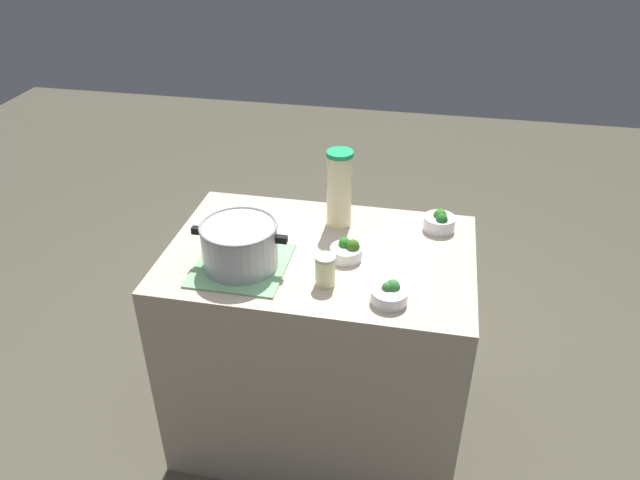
{
  "coord_description": "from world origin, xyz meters",
  "views": [
    {
      "loc": [
        -0.37,
        1.84,
        2.13
      ],
      "look_at": [
        0.0,
        0.0,
        0.95
      ],
      "focal_mm": 34.25,
      "sensor_mm": 36.0,
      "label": 1
    }
  ],
  "objects_px": {
    "lemonade_pitcher": "(339,189)",
    "broccoli_bowl_back": "(390,294)",
    "broccoli_bowl_center": "(347,251)",
    "mason_jar": "(325,270)",
    "cooking_pot": "(240,244)",
    "broccoli_bowl_front": "(440,221)"
  },
  "relations": [
    {
      "from": "broccoli_bowl_front",
      "to": "broccoli_bowl_back",
      "type": "relative_size",
      "value": 1.01
    },
    {
      "from": "broccoli_bowl_front",
      "to": "broccoli_bowl_center",
      "type": "bearing_deg",
      "value": 40.26
    },
    {
      "from": "cooking_pot",
      "to": "broccoli_bowl_back",
      "type": "bearing_deg",
      "value": 169.43
    },
    {
      "from": "lemonade_pitcher",
      "to": "mason_jar",
      "type": "height_order",
      "value": "lemonade_pitcher"
    },
    {
      "from": "cooking_pot",
      "to": "lemonade_pitcher",
      "type": "relative_size",
      "value": 1.1
    },
    {
      "from": "lemonade_pitcher",
      "to": "broccoli_bowl_back",
      "type": "height_order",
      "value": "lemonade_pitcher"
    },
    {
      "from": "broccoli_bowl_center",
      "to": "broccoli_bowl_back",
      "type": "relative_size",
      "value": 0.95
    },
    {
      "from": "broccoli_bowl_front",
      "to": "broccoli_bowl_center",
      "type": "distance_m",
      "value": 0.42
    },
    {
      "from": "cooking_pot",
      "to": "mason_jar",
      "type": "height_order",
      "value": "cooking_pot"
    },
    {
      "from": "broccoli_bowl_back",
      "to": "mason_jar",
      "type": "bearing_deg",
      "value": -13.38
    },
    {
      "from": "broccoli_bowl_back",
      "to": "cooking_pot",
      "type": "bearing_deg",
      "value": -10.57
    },
    {
      "from": "broccoli_bowl_front",
      "to": "broccoli_bowl_center",
      "type": "relative_size",
      "value": 1.06
    },
    {
      "from": "broccoli_bowl_center",
      "to": "cooking_pot",
      "type": "bearing_deg",
      "value": 18.96
    },
    {
      "from": "lemonade_pitcher",
      "to": "broccoli_bowl_front",
      "type": "distance_m",
      "value": 0.41
    },
    {
      "from": "mason_jar",
      "to": "broccoli_bowl_center",
      "type": "bearing_deg",
      "value": -105.54
    },
    {
      "from": "mason_jar",
      "to": "lemonade_pitcher",
      "type": "bearing_deg",
      "value": -86.73
    },
    {
      "from": "lemonade_pitcher",
      "to": "mason_jar",
      "type": "relative_size",
      "value": 2.77
    },
    {
      "from": "lemonade_pitcher",
      "to": "broccoli_bowl_back",
      "type": "relative_size",
      "value": 2.56
    },
    {
      "from": "mason_jar",
      "to": "broccoli_bowl_front",
      "type": "xyz_separation_m",
      "value": [
        -0.37,
        -0.44,
        -0.02
      ]
    },
    {
      "from": "cooking_pot",
      "to": "mason_jar",
      "type": "bearing_deg",
      "value": 171.47
    },
    {
      "from": "mason_jar",
      "to": "broccoli_bowl_back",
      "type": "relative_size",
      "value": 0.92
    },
    {
      "from": "broccoli_bowl_center",
      "to": "lemonade_pitcher",
      "type": "bearing_deg",
      "value": -73.37
    }
  ]
}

